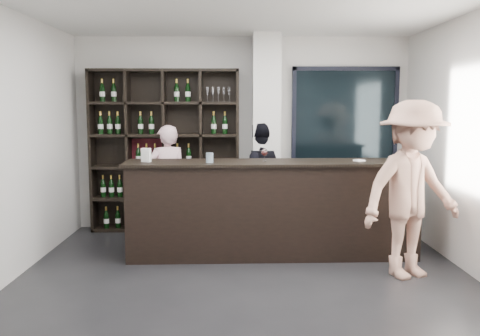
{
  "coord_description": "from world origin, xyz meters",
  "views": [
    {
      "loc": [
        -0.12,
        -4.98,
        1.86
      ],
      "look_at": [
        -0.05,
        1.1,
        1.12
      ],
      "focal_mm": 38.0,
      "sensor_mm": 36.0,
      "label": 1
    }
  ],
  "objects_px": {
    "taster_black": "(259,177)",
    "customer": "(412,190)",
    "wine_shelf": "(165,151)",
    "taster_pink": "(167,180)",
    "tasting_counter": "(272,209)"
  },
  "relations": [
    {
      "from": "taster_black",
      "to": "customer",
      "type": "height_order",
      "value": "customer"
    },
    {
      "from": "wine_shelf",
      "to": "taster_pink",
      "type": "height_order",
      "value": "wine_shelf"
    },
    {
      "from": "tasting_counter",
      "to": "taster_pink",
      "type": "relative_size",
      "value": 2.26
    },
    {
      "from": "taster_black",
      "to": "customer",
      "type": "xyz_separation_m",
      "value": [
        1.55,
        -2.0,
        0.14
      ]
    },
    {
      "from": "taster_black",
      "to": "customer",
      "type": "bearing_deg",
      "value": 122.36
    },
    {
      "from": "tasting_counter",
      "to": "customer",
      "type": "relative_size",
      "value": 1.87
    },
    {
      "from": "taster_pink",
      "to": "wine_shelf",
      "type": "bearing_deg",
      "value": -94.86
    },
    {
      "from": "wine_shelf",
      "to": "tasting_counter",
      "type": "distance_m",
      "value": 2.11
    },
    {
      "from": "tasting_counter",
      "to": "customer",
      "type": "distance_m",
      "value": 1.7
    },
    {
      "from": "wine_shelf",
      "to": "customer",
      "type": "height_order",
      "value": "wine_shelf"
    },
    {
      "from": "taster_pink",
      "to": "customer",
      "type": "distance_m",
      "value": 3.51
    },
    {
      "from": "taster_pink",
      "to": "customer",
      "type": "bearing_deg",
      "value": 127.17
    },
    {
      "from": "taster_black",
      "to": "customer",
      "type": "distance_m",
      "value": 2.54
    },
    {
      "from": "taster_pink",
      "to": "taster_black",
      "type": "xyz_separation_m",
      "value": [
        1.35,
        0.04,
        0.03
      ]
    },
    {
      "from": "wine_shelf",
      "to": "tasting_counter",
      "type": "bearing_deg",
      "value": -42.18
    }
  ]
}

